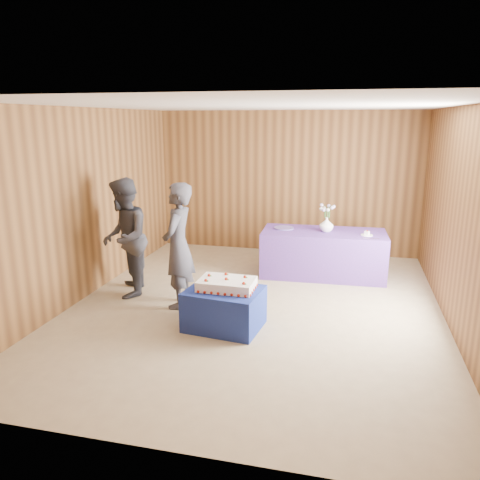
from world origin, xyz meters
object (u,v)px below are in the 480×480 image
(serving_table, at_px, (323,253))
(sheet_cake, at_px, (227,284))
(cake_table, at_px, (224,308))
(guest_left, at_px, (178,246))
(vase, at_px, (326,225))
(guest_right, at_px, (125,238))

(serving_table, height_order, sheet_cake, serving_table)
(cake_table, relative_size, guest_left, 0.52)
(cake_table, distance_m, vase, 2.66)
(vase, bearing_deg, sheet_cake, -114.88)
(sheet_cake, relative_size, vase, 3.07)
(serving_table, bearing_deg, sheet_cake, -116.42)
(vase, bearing_deg, guest_left, -136.46)
(guest_left, bearing_deg, sheet_cake, 56.17)
(guest_right, bearing_deg, sheet_cake, 46.29)
(cake_table, relative_size, sheet_cake, 1.25)
(cake_table, xyz_separation_m, vase, (1.10, 2.34, 0.62))
(serving_table, relative_size, guest_right, 1.15)
(sheet_cake, bearing_deg, guest_left, 149.25)
(vase, distance_m, guest_right, 3.21)
(cake_table, height_order, sheet_cake, sheet_cake)
(vase, distance_m, guest_left, 2.60)
(sheet_cake, relative_size, guest_right, 0.42)
(guest_right, bearing_deg, cake_table, 45.03)
(serving_table, distance_m, guest_right, 3.22)
(serving_table, xyz_separation_m, guest_right, (-2.76, -1.57, 0.49))
(cake_table, distance_m, guest_right, 1.97)
(cake_table, distance_m, guest_left, 1.14)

